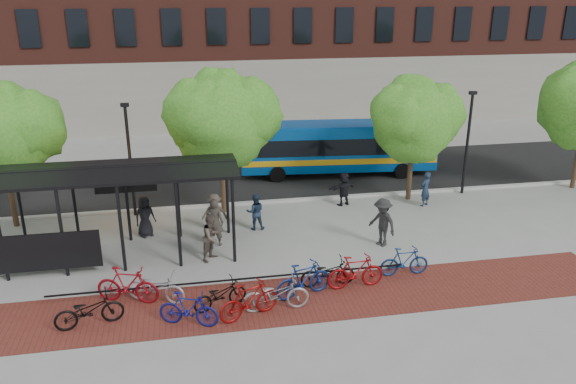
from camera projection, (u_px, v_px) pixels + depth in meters
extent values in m
plane|color=#9E9E99|center=(302.00, 235.00, 23.41)|extent=(160.00, 160.00, 0.00)
cube|color=black|center=(272.00, 176.00, 30.80)|extent=(160.00, 8.00, 0.01)
cube|color=#B7B7B2|center=(285.00, 201.00, 27.09)|extent=(160.00, 0.25, 0.12)
cube|color=maroon|center=(275.00, 301.00, 18.44)|extent=(24.00, 3.00, 0.01)
cube|color=black|center=(233.00, 292.00, 19.05)|extent=(12.00, 0.05, 0.95)
cylinder|color=black|center=(1.00, 238.00, 19.23)|extent=(0.12, 0.12, 3.30)
cylinder|color=black|center=(21.00, 209.00, 21.73)|extent=(0.12, 0.12, 3.30)
cylinder|color=black|center=(62.00, 233.00, 19.58)|extent=(0.12, 0.12, 3.30)
cylinder|color=black|center=(75.00, 206.00, 22.07)|extent=(0.12, 0.12, 3.30)
cylinder|color=black|center=(121.00, 229.00, 19.93)|extent=(0.12, 0.12, 3.30)
cylinder|color=black|center=(127.00, 202.00, 22.42)|extent=(0.12, 0.12, 3.30)
cylinder|color=black|center=(178.00, 225.00, 20.27)|extent=(0.12, 0.12, 3.30)
cylinder|color=black|center=(178.00, 199.00, 22.77)|extent=(0.12, 0.12, 3.30)
cylinder|color=black|center=(233.00, 221.00, 20.62)|extent=(0.12, 0.12, 3.30)
cylinder|color=black|center=(227.00, 196.00, 23.11)|extent=(0.12, 0.12, 3.30)
cube|color=black|center=(34.00, 253.00, 19.58)|extent=(4.50, 0.08, 1.40)
cube|color=black|center=(88.00, 177.00, 19.74)|extent=(10.60, 1.65, 0.29)
cube|color=black|center=(94.00, 165.00, 21.03)|extent=(10.60, 1.65, 0.29)
cube|color=black|center=(97.00, 170.00, 21.82)|extent=(9.00, 0.10, 0.40)
cube|color=black|center=(126.00, 184.00, 22.26)|extent=(2.40, 0.12, 0.70)
cube|color=#FF7200|center=(126.00, 183.00, 22.33)|extent=(2.20, 0.02, 0.55)
cylinder|color=#382619|center=(12.00, 200.00, 23.97)|extent=(0.24, 0.24, 2.38)
sphere|color=#317A20|center=(1.00, 137.00, 23.03)|extent=(4.00, 4.00, 4.00)
sphere|color=#317A20|center=(27.00, 127.00, 23.28)|extent=(3.20, 3.20, 3.20)
sphere|color=#317A20|center=(3.00, 115.00, 23.14)|extent=(2.80, 2.80, 2.80)
cylinder|color=#382619|center=(223.00, 186.00, 25.51)|extent=(0.24, 0.24, 2.52)
sphere|color=#317A20|center=(220.00, 122.00, 24.51)|extent=(4.20, 4.20, 4.20)
sphere|color=#317A20|center=(244.00, 114.00, 24.78)|extent=(3.36, 3.36, 3.36)
sphere|color=#317A20|center=(201.00, 115.00, 23.95)|extent=(3.15, 3.15, 3.15)
sphere|color=#317A20|center=(221.00, 102.00, 24.63)|extent=(2.94, 2.94, 2.94)
cylinder|color=#382619|center=(410.00, 177.00, 27.12)|extent=(0.24, 0.24, 2.27)
sphere|color=#317A20|center=(414.00, 123.00, 26.21)|extent=(3.80, 3.80, 3.80)
sphere|color=#317A20|center=(432.00, 115.00, 26.46)|extent=(3.04, 3.04, 3.04)
sphere|color=#317A20|center=(401.00, 116.00, 25.67)|extent=(2.85, 2.85, 2.85)
sphere|color=#317A20|center=(414.00, 104.00, 26.33)|extent=(2.66, 2.66, 2.66)
cylinder|color=#382619|center=(576.00, 165.00, 28.65)|extent=(0.24, 0.24, 2.45)
sphere|color=#317A20|center=(576.00, 101.00, 27.07)|extent=(3.30, 3.30, 3.30)
cylinder|color=black|center=(130.00, 162.00, 24.67)|extent=(0.14, 0.14, 5.00)
cube|color=black|center=(125.00, 105.00, 23.81)|extent=(0.35, 0.20, 0.15)
cylinder|color=black|center=(467.00, 145.00, 27.45)|extent=(0.14, 0.14, 5.00)
cube|color=black|center=(473.00, 93.00, 26.58)|extent=(0.35, 0.20, 0.15)
cube|color=#084CA0|center=(338.00, 146.00, 30.72)|extent=(10.75, 3.29, 2.43)
cube|color=black|center=(338.00, 142.00, 30.65)|extent=(10.55, 3.31, 0.88)
cube|color=gold|center=(337.00, 156.00, 30.92)|extent=(10.65, 3.33, 0.31)
cube|color=#084CA0|center=(338.00, 125.00, 30.32)|extent=(10.52, 3.04, 0.16)
cylinder|color=black|center=(278.00, 174.00, 29.76)|extent=(0.87, 0.33, 0.85)
cylinder|color=black|center=(275.00, 162.00, 31.91)|extent=(0.87, 0.33, 0.85)
cylinder|color=black|center=(402.00, 171.00, 30.34)|extent=(0.87, 0.33, 0.85)
cylinder|color=black|center=(391.00, 159.00, 32.49)|extent=(0.87, 0.33, 0.85)
imported|color=black|center=(89.00, 310.00, 16.94)|extent=(2.15, 1.13, 1.07)
imported|color=maroon|center=(127.00, 285.00, 18.20)|extent=(2.18, 1.23, 1.26)
imported|color=#A0A0A2|center=(156.00, 287.00, 18.28)|extent=(2.13, 1.45, 1.06)
imported|color=navy|center=(188.00, 309.00, 16.95)|extent=(1.95, 1.16, 1.13)
imported|color=black|center=(220.00, 295.00, 17.93)|extent=(1.92, 1.20, 0.95)
imported|color=maroon|center=(249.00, 300.00, 17.35)|extent=(2.11, 1.28, 1.23)
imported|color=#959597|center=(276.00, 294.00, 17.78)|extent=(2.17, 0.80, 1.13)
imported|color=navy|center=(303.00, 280.00, 18.56)|extent=(2.14, 1.18, 1.24)
imported|color=black|center=(328.00, 273.00, 19.27)|extent=(1.92, 0.69, 1.00)
imported|color=maroon|center=(356.00, 272.00, 19.11)|extent=(2.04, 0.67, 1.21)
imported|color=navy|center=(404.00, 261.00, 19.98)|extent=(1.81, 0.53, 1.08)
imported|color=black|center=(145.00, 216.00, 23.09)|extent=(1.02, 0.90, 1.75)
imported|color=#3B352F|center=(215.00, 222.00, 22.23)|extent=(0.85, 0.74, 1.97)
imported|color=#1F2F48|center=(255.00, 212.00, 23.77)|extent=(0.79, 0.63, 1.58)
imported|color=brown|center=(215.00, 213.00, 23.48)|extent=(1.20, 0.83, 1.70)
imported|color=black|center=(344.00, 189.00, 26.47)|extent=(1.56, 0.95, 1.61)
imported|color=#1E2D46|center=(425.00, 189.00, 26.35)|extent=(0.73, 0.67, 1.68)
imported|color=brown|center=(212.00, 237.00, 21.06)|extent=(1.10, 1.12, 1.82)
imported|color=#252525|center=(382.00, 222.00, 22.19)|extent=(1.25, 1.48, 1.98)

